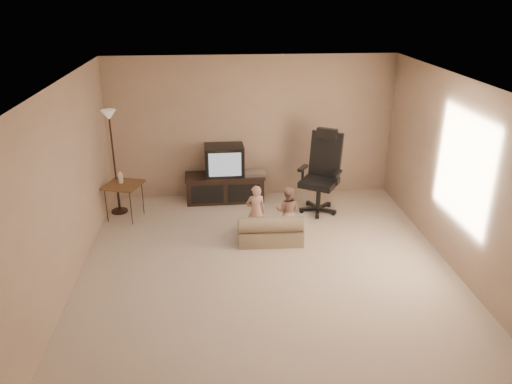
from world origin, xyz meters
The scene contains 9 objects.
floor centered at (0.00, 0.00, 0.00)m, with size 5.50×5.50×0.00m, color #C4B19C.
room_shell centered at (0.00, 0.00, 1.52)m, with size 5.50×5.50×5.50m.
tv_stand centered at (-0.49, 2.49, 0.42)m, with size 1.42×0.55×1.01m.
office_chair centered at (1.10, 1.93, 0.50)m, with size 0.88×0.89×1.39m.
side_table centered at (-2.15, 1.89, 0.58)m, with size 0.68×0.68×0.81m.
floor_lamp centered at (-2.30, 2.13, 1.28)m, with size 0.27×0.27×1.75m.
child_sofa centered at (0.13, 0.83, 0.19)m, with size 0.96×0.56×0.47m.
toddler_left centered at (-0.07, 1.06, 0.41)m, with size 0.30×0.22×0.83m, color tan.
toddler_right centered at (0.42, 1.10, 0.38)m, with size 0.37×0.20×0.77m, color tan.
Camera 1 is at (-0.65, -5.74, 3.54)m, focal length 35.00 mm.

